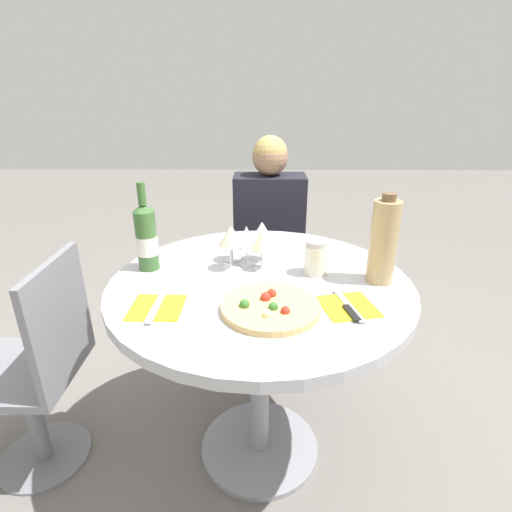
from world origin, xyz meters
The scene contains 16 objects.
ground_plane centered at (0.00, 0.00, 0.00)m, with size 12.00×12.00×0.00m, color slate.
dining_table centered at (0.00, 0.00, 0.63)m, with size 1.00×1.00×0.76m.
chair_behind_diner centered at (0.04, 0.83, 0.41)m, with size 0.38×0.38×0.84m.
seated_diner centered at (0.04, 0.70, 0.51)m, with size 0.36×0.40×1.14m.
chair_empty_side centered at (-0.79, -0.05, 0.41)m, with size 0.38×0.38×0.84m.
pizza_large centered at (0.03, -0.19, 0.77)m, with size 0.28×0.28×0.04m.
wine_bottle centered at (-0.39, 0.09, 0.88)m, with size 0.07×0.07×0.31m.
tall_carafe centered at (0.39, 0.00, 0.90)m, with size 0.09×0.09×0.29m.
sugar_shaker centered at (0.19, 0.05, 0.82)m, with size 0.08×0.08×0.12m.
wine_glass_front_right centered at (0.01, 0.09, 0.87)m, with size 0.07×0.07×0.15m.
wine_glass_center centered at (-0.05, 0.13, 0.86)m, with size 0.07×0.07×0.14m.
wine_glass_back_left centered at (-0.10, 0.17, 0.86)m, with size 0.08×0.08×0.13m.
wine_glass_back_right centered at (0.01, 0.17, 0.87)m, with size 0.08×0.08×0.15m.
wine_glass_front_left centered at (-0.10, 0.09, 0.88)m, with size 0.08×0.08×0.16m.
place_setting_left centered at (-0.30, -0.19, 0.76)m, with size 0.15×0.19×0.01m.
place_setting_right centered at (0.26, -0.18, 0.76)m, with size 0.18×0.19×0.01m.
Camera 1 is at (-0.00, -1.19, 1.35)m, focal length 28.00 mm.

